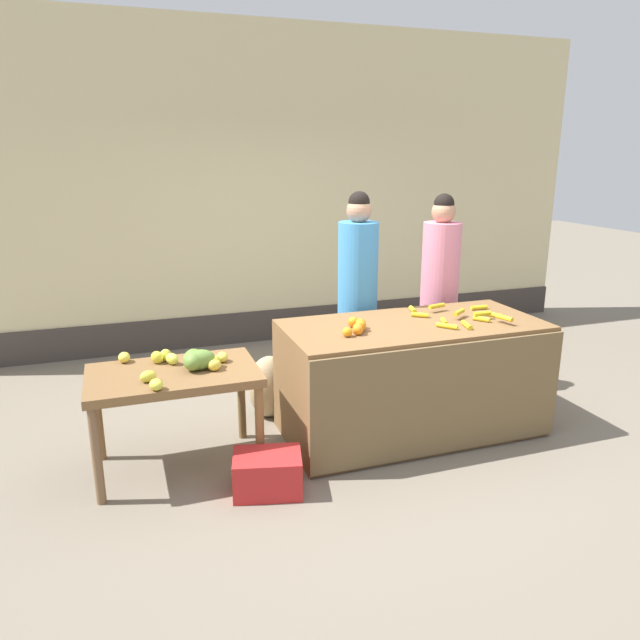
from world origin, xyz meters
TOP-DOWN VIEW (x-y plane):
  - ground_plane at (0.00, 0.00)m, footprint 24.00×24.00m
  - market_wall_back at (0.00, 2.78)m, footprint 7.71×0.23m
  - fruit_stall_counter at (0.39, -0.01)m, footprint 1.99×0.94m
  - side_table_wooden at (-1.41, 0.00)m, footprint 1.13×0.70m
  - banana_bunch_pile at (0.80, -0.02)m, footprint 0.71×0.70m
  - orange_pile at (-0.10, -0.06)m, footprint 0.24×0.29m
  - mango_papaya_pile at (-1.31, 0.00)m, footprint 0.74×0.71m
  - vendor_woman_blue_shirt at (0.23, 0.71)m, footprint 0.34×0.34m
  - vendor_woman_pink_shirt at (1.05, 0.75)m, footprint 0.34×0.34m
  - produce_crate at (-0.90, -0.51)m, footprint 0.50×0.42m
  - produce_sack at (-0.59, 0.61)m, footprint 0.38×0.32m

SIDE VIEW (x-z plane):
  - ground_plane at x=0.00m, z-range 0.00..0.00m
  - produce_crate at x=-0.90m, z-range 0.00..0.26m
  - produce_sack at x=-0.59m, z-range 0.00..0.53m
  - fruit_stall_counter at x=0.39m, z-range 0.00..0.89m
  - side_table_wooden at x=-1.41m, z-range 0.27..0.99m
  - mango_papaya_pile at x=-1.31m, z-range 0.71..0.85m
  - vendor_woman_pink_shirt at x=1.05m, z-range 0.01..1.80m
  - banana_bunch_pile at x=0.80m, z-range 0.88..0.95m
  - orange_pile at x=-0.10m, z-range 0.88..0.97m
  - vendor_woman_blue_shirt at x=0.23m, z-range 0.01..1.84m
  - market_wall_back at x=0.00m, z-range -0.03..3.46m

